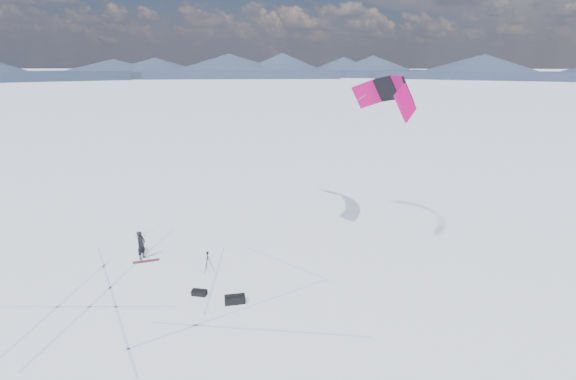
# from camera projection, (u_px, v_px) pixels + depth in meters

# --- Properties ---
(ground) EXTENTS (1800.00, 1800.00, 0.00)m
(ground) POSITION_uv_depth(u_px,v_px,m) (165.00, 290.00, 20.57)
(ground) COLOR white
(horizon_hills) EXTENTS (704.00, 705.94, 8.93)m
(horizon_hills) POSITION_uv_depth(u_px,v_px,m) (159.00, 221.00, 19.49)
(horizon_hills) COLOR black
(horizon_hills) RESTS_ON ground
(snow_tracks) EXTENTS (17.62, 14.39, 0.01)m
(snow_tracks) POSITION_uv_depth(u_px,v_px,m) (152.00, 297.00, 19.98)
(snow_tracks) COLOR #A2B1D1
(snow_tracks) RESTS_ON ground
(snowkiter) EXTENTS (0.52, 0.68, 1.67)m
(snowkiter) POSITION_uv_depth(u_px,v_px,m) (143.00, 258.00, 23.94)
(snowkiter) COLOR black
(snowkiter) RESTS_ON ground
(snowboard) EXTENTS (1.43, 0.78, 0.04)m
(snowboard) POSITION_uv_depth(u_px,v_px,m) (146.00, 261.00, 23.56)
(snowboard) COLOR maroon
(snowboard) RESTS_ON ground
(tripod) EXTENTS (0.54, 0.59, 1.14)m
(tripod) POSITION_uv_depth(u_px,v_px,m) (208.00, 259.00, 22.25)
(tripod) COLOR black
(tripod) RESTS_ON ground
(gear_bag_a) EXTENTS (1.04, 0.68, 0.43)m
(gear_bag_a) POSITION_uv_depth(u_px,v_px,m) (235.00, 299.00, 19.45)
(gear_bag_a) COLOR black
(gear_bag_a) RESTS_ON ground
(gear_bag_b) EXTENTS (0.74, 0.42, 0.32)m
(gear_bag_b) POSITION_uv_depth(u_px,v_px,m) (199.00, 292.00, 20.12)
(gear_bag_b) COLOR black
(gear_bag_b) RESTS_ON ground
(power_kite) EXTENTS (15.38, 6.99, 8.74)m
(power_kite) POSITION_uv_depth(u_px,v_px,m) (391.00, 94.00, 23.35)
(power_kite) COLOR #AE0352
(power_kite) RESTS_ON ground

